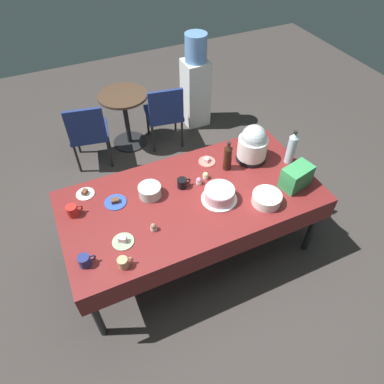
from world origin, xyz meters
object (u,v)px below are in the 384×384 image
(ceramic_snack_bowl, at_px, (267,199))
(coffee_mug_black, at_px, (182,183))
(cupcake_rose, at_px, (199,181))
(soda_bottle_cola, at_px, (228,157))
(dessert_plate_coral, at_px, (207,161))
(cupcake_vanilla, at_px, (206,176))
(slow_cooker, at_px, (253,144))
(soda_bottle_water, at_px, (292,148))
(glass_salad_bowl, at_px, (150,191))
(water_cooler, at_px, (196,84))
(soda_carton, at_px, (296,177))
(cupcake_berry, at_px, (154,227))
(maroon_chair_left, at_px, (88,131))
(coffee_mug_red, at_px, (73,211))
(round_cafe_table, at_px, (125,110))
(frosted_layer_cake, at_px, (219,195))
(dessert_plate_cobalt, at_px, (115,202))
(potluck_table, at_px, (192,201))
(coffee_mug_tan, at_px, (123,263))
(coffee_mug_navy, at_px, (85,261))
(maroon_chair_right, at_px, (164,112))
(dessert_plate_white, at_px, (85,193))

(ceramic_snack_bowl, height_order, coffee_mug_black, ceramic_snack_bowl)
(cupcake_rose, bearing_deg, soda_bottle_cola, 13.57)
(dessert_plate_coral, height_order, cupcake_vanilla, cupcake_vanilla)
(slow_cooker, bearing_deg, soda_bottle_water, -30.98)
(glass_salad_bowl, bearing_deg, water_cooler, 55.03)
(soda_carton, distance_m, water_cooler, 2.25)
(cupcake_berry, bearing_deg, water_cooler, 57.80)
(soda_bottle_cola, bearing_deg, cupcake_vanilla, -170.37)
(glass_salad_bowl, bearing_deg, ceramic_snack_bowl, -29.43)
(water_cooler, bearing_deg, cupcake_vanilla, -112.46)
(cupcake_berry, bearing_deg, maroon_chair_left, 94.44)
(coffee_mug_black, relative_size, coffee_mug_red, 0.95)
(ceramic_snack_bowl, distance_m, round_cafe_table, 2.31)
(ceramic_snack_bowl, bearing_deg, glass_salad_bowl, 150.57)
(frosted_layer_cake, height_order, cupcake_vanilla, frosted_layer_cake)
(cupcake_berry, relative_size, coffee_mug_red, 0.52)
(slow_cooker, xyz_separation_m, dessert_plate_cobalt, (-1.32, -0.02, -0.16))
(potluck_table, distance_m, soda_bottle_water, 1.03)
(frosted_layer_cake, distance_m, slow_cooker, 0.63)
(coffee_mug_red, distance_m, soda_carton, 1.88)
(cupcake_berry, xyz_separation_m, round_cafe_table, (0.37, 2.10, -0.28))
(slow_cooker, distance_m, coffee_mug_tan, 1.57)
(frosted_layer_cake, height_order, dessert_plate_coral, frosted_layer_cake)
(glass_salad_bowl, bearing_deg, dessert_plate_cobalt, 172.54)
(water_cooler, bearing_deg, soda_bottle_water, -88.58)
(frosted_layer_cake, xyz_separation_m, coffee_mug_black, (-0.22, 0.27, -0.01))
(potluck_table, distance_m, soda_bottle_cola, 0.52)
(ceramic_snack_bowl, bearing_deg, soda_carton, 11.66)
(coffee_mug_navy, bearing_deg, slow_cooker, 16.88)
(cupcake_rose, relative_size, maroon_chair_right, 0.08)
(slow_cooker, bearing_deg, coffee_mug_tan, -156.05)
(coffee_mug_tan, bearing_deg, soda_carton, 6.16)
(soda_bottle_water, relative_size, coffee_mug_navy, 2.73)
(ceramic_snack_bowl, bearing_deg, frosted_layer_cake, 150.64)
(ceramic_snack_bowl, bearing_deg, coffee_mug_red, 160.34)
(soda_carton, height_order, maroon_chair_left, soda_carton)
(dessert_plate_cobalt, bearing_deg, dessert_plate_white, 136.06)
(dessert_plate_cobalt, bearing_deg, maroon_chair_right, 55.88)
(frosted_layer_cake, relative_size, round_cafe_table, 0.42)
(soda_bottle_cola, height_order, round_cafe_table, soda_bottle_cola)
(glass_salad_bowl, xyz_separation_m, ceramic_snack_bowl, (0.85, -0.48, -0.00))
(coffee_mug_black, bearing_deg, coffee_mug_red, 175.53)
(dessert_plate_coral, height_order, soda_bottle_water, soda_bottle_water)
(coffee_mug_red, distance_m, coffee_mug_tan, 0.67)
(soda_bottle_water, distance_m, soda_carton, 0.32)
(glass_salad_bowl, xyz_separation_m, coffee_mug_red, (-0.63, 0.05, -0.00))
(soda_carton, bearing_deg, cupcake_vanilla, 136.00)
(dessert_plate_white, xyz_separation_m, water_cooler, (1.78, 1.58, -0.17))
(coffee_mug_navy, relative_size, maroon_chair_left, 0.15)
(soda_bottle_water, distance_m, maroon_chair_right, 1.80)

